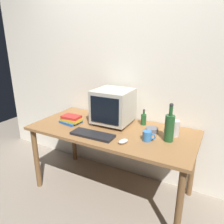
# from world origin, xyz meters

# --- Properties ---
(ground_plane) EXTENTS (6.00, 6.00, 0.00)m
(ground_plane) POSITION_xyz_m (0.00, 0.00, 0.00)
(ground_plane) COLOR gray
(back_wall) EXTENTS (4.00, 0.08, 2.50)m
(back_wall) POSITION_xyz_m (0.00, 0.45, 1.25)
(back_wall) COLOR silver
(back_wall) RESTS_ON ground
(desk) EXTENTS (1.67, 0.78, 0.74)m
(desk) POSITION_xyz_m (0.00, 0.00, 0.66)
(desk) COLOR olive
(desk) RESTS_ON ground
(crt_monitor) EXTENTS (0.39, 0.39, 0.37)m
(crt_monitor) POSITION_xyz_m (-0.06, 0.14, 0.93)
(crt_monitor) COLOR #B2AD9E
(crt_monitor) RESTS_ON desk
(keyboard) EXTENTS (0.42, 0.16, 0.02)m
(keyboard) POSITION_xyz_m (-0.08, -0.23, 0.75)
(keyboard) COLOR black
(keyboard) RESTS_ON desk
(computer_mouse) EXTENTS (0.09, 0.12, 0.04)m
(computer_mouse) POSITION_xyz_m (0.24, -0.23, 0.76)
(computer_mouse) COLOR beige
(computer_mouse) RESTS_ON desk
(bottle_tall) EXTENTS (0.08, 0.08, 0.35)m
(bottle_tall) POSITION_xyz_m (0.57, -0.00, 0.87)
(bottle_tall) COLOR #1E4C23
(bottle_tall) RESTS_ON desk
(bottle_short) EXTENTS (0.06, 0.06, 0.17)m
(bottle_short) POSITION_xyz_m (0.24, 0.26, 0.81)
(bottle_short) COLOR #1E4C23
(bottle_short) RESTS_ON desk
(book_stack) EXTENTS (0.23, 0.20, 0.09)m
(book_stack) POSITION_xyz_m (-0.47, -0.07, 0.78)
(book_stack) COLOR #28569E
(book_stack) RESTS_ON desk
(mug) EXTENTS (0.12, 0.08, 0.09)m
(mug) POSITION_xyz_m (0.40, -0.09, 0.79)
(mug) COLOR #3370B2
(mug) RESTS_ON desk
(cd_spindle) EXTENTS (0.12, 0.12, 0.04)m
(cd_spindle) POSITION_xyz_m (0.38, 0.11, 0.76)
(cd_spindle) COLOR #595B66
(cd_spindle) RESTS_ON desk
(metal_canister) EXTENTS (0.09, 0.09, 0.15)m
(metal_canister) POSITION_xyz_m (0.59, 0.13, 0.82)
(metal_canister) COLOR #B7B2A8
(metal_canister) RESTS_ON desk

